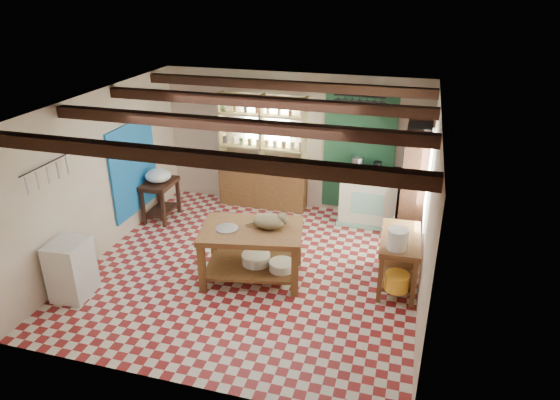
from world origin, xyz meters
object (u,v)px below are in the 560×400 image
(white_cabinet, at_px, (71,269))
(cat, at_px, (269,221))
(work_table, at_px, (252,253))
(stove, at_px, (369,197))
(prep_table, at_px, (161,200))
(right_counter, at_px, (398,261))

(white_cabinet, relative_size, cat, 1.83)
(work_table, xyz_separation_m, stove, (1.45, 2.37, 0.09))
(work_table, bearing_deg, prep_table, 136.65)
(right_counter, bearing_deg, prep_table, 164.62)
(stove, xyz_separation_m, right_counter, (0.65, -1.97, -0.10))
(stove, distance_m, cat, 2.61)
(right_counter, bearing_deg, work_table, -171.21)
(prep_table, relative_size, white_cabinet, 0.87)
(right_counter, bearing_deg, stove, 106.42)
(work_table, relative_size, stove, 1.43)
(stove, relative_size, cat, 2.20)
(stove, distance_m, prep_table, 3.84)
(prep_table, relative_size, right_counter, 0.67)
(prep_table, distance_m, cat, 2.91)
(work_table, height_order, stove, stove)
(stove, bearing_deg, work_table, -121.69)
(stove, height_order, white_cabinet, stove)
(prep_table, distance_m, right_counter, 4.50)
(right_counter, bearing_deg, white_cabinet, -162.92)
(white_cabinet, distance_m, right_counter, 4.65)
(prep_table, distance_m, white_cabinet, 2.56)
(work_table, distance_m, cat, 0.58)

